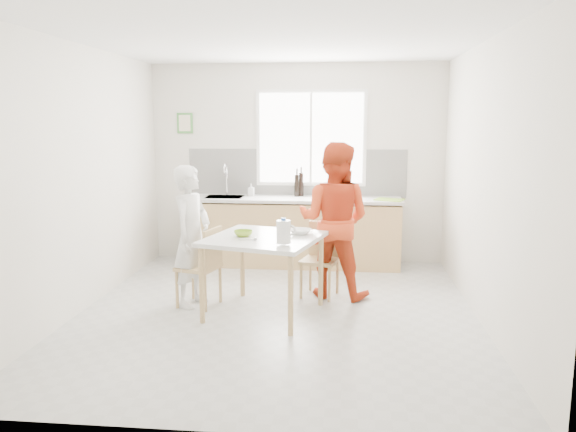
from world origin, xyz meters
name	(u,v)px	position (x,y,z in m)	size (l,w,h in m)	color
ground	(277,313)	(0.00, 0.00, 0.00)	(4.50, 4.50, 0.00)	#B7B7B2
room_shell	(276,151)	(0.00, 0.00, 1.64)	(4.50, 4.50, 4.50)	silver
window	(311,138)	(0.20, 2.23, 1.70)	(1.50, 0.06, 1.30)	white
backsplash	(296,173)	(0.00, 2.24, 1.23)	(3.00, 0.02, 0.65)	white
picture_frame	(185,123)	(-1.55, 2.23, 1.90)	(0.22, 0.03, 0.28)	#4A9342
kitchen_counter	(294,234)	(0.00, 1.95, 0.42)	(2.84, 0.64, 1.37)	tan
dining_table	(264,245)	(-0.13, -0.04, 0.72)	(1.27, 1.27, 0.80)	silver
chair_left	(204,263)	(-0.79, 0.14, 0.46)	(0.47, 0.47, 0.84)	tan
chair_far	(321,256)	(0.42, 0.66, 0.45)	(0.46, 0.46, 0.82)	tan
person_white	(192,236)	(-0.92, 0.17, 0.74)	(0.54, 0.36, 1.48)	white
person_red	(334,220)	(0.56, 0.64, 0.85)	(0.83, 0.65, 1.71)	red
bowl_green	(243,233)	(-0.33, -0.03, 0.83)	(0.19, 0.19, 0.06)	#86B329
bowl_white	(300,232)	(0.23, 0.13, 0.82)	(0.21, 0.21, 0.05)	white
milk_jug	(284,232)	(0.11, -0.39, 0.92)	(0.19, 0.13, 0.24)	white
green_box	(283,228)	(0.04, 0.21, 0.84)	(0.10, 0.10, 0.09)	#73C12C
spoon	(247,239)	(-0.26, -0.23, 0.81)	(0.01, 0.01, 0.16)	#A5A5AA
cutting_board	(389,200)	(1.24, 1.84, 0.93)	(0.35, 0.25, 0.01)	#85BC2B
wine_bottle_a	(301,184)	(0.08, 2.12, 1.08)	(0.07, 0.07, 0.32)	black
wine_bottle_b	(297,185)	(0.02, 2.08, 1.07)	(0.07, 0.07, 0.30)	black
jar_amber	(297,190)	(0.02, 2.08, 1.00)	(0.06, 0.06, 0.16)	brown
soap_bottle	(251,190)	(-0.60, 2.06, 1.00)	(0.08, 0.08, 0.17)	#999999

